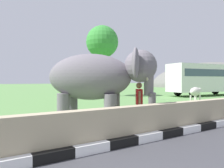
# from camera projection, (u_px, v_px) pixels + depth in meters

# --- Properties ---
(striped_curb) EXTENTS (16.20, 0.20, 0.24)m
(striped_curb) POSITION_uv_depth(u_px,v_px,m) (31.00, 160.00, 4.18)
(striped_curb) COLOR white
(striped_curb) RESTS_ON ground_plane
(barrier_parapet) EXTENTS (28.00, 0.36, 1.00)m
(barrier_parapet) POSITION_uv_depth(u_px,v_px,m) (119.00, 125.00, 5.69)
(barrier_parapet) COLOR tan
(barrier_parapet) RESTS_ON ground_plane
(elephant) EXTENTS (3.89, 3.76, 2.82)m
(elephant) POSITION_uv_depth(u_px,v_px,m) (99.00, 78.00, 7.65)
(elephant) COLOR slate
(elephant) RESTS_ON ground_plane
(person_handler) EXTENTS (0.44, 0.58, 1.66)m
(person_handler) POSITION_uv_depth(u_px,v_px,m) (139.00, 102.00, 7.91)
(person_handler) COLOR navy
(person_handler) RESTS_ON ground_plane
(bus_white) EXTENTS (9.68, 3.75, 3.50)m
(bus_white) POSITION_uv_depth(u_px,v_px,m) (206.00, 77.00, 23.65)
(bus_white) COLOR silver
(bus_white) RESTS_ON ground_plane
(cow_near) EXTENTS (1.92, 1.00, 1.23)m
(cow_near) POSITION_uv_depth(u_px,v_px,m) (196.00, 92.00, 15.56)
(cow_near) COLOR beige
(cow_near) RESTS_ON ground_plane
(tree_distant) EXTENTS (3.51, 3.51, 7.69)m
(tree_distant) POSITION_uv_depth(u_px,v_px,m) (102.00, 42.00, 22.64)
(tree_distant) COLOR brown
(tree_distant) RESTS_ON ground_plane
(hill_east) EXTENTS (37.31, 29.85, 13.67)m
(hill_east) POSITION_uv_depth(u_px,v_px,m) (212.00, 86.00, 59.74)
(hill_east) COLOR slate
(hill_east) RESTS_ON ground_plane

